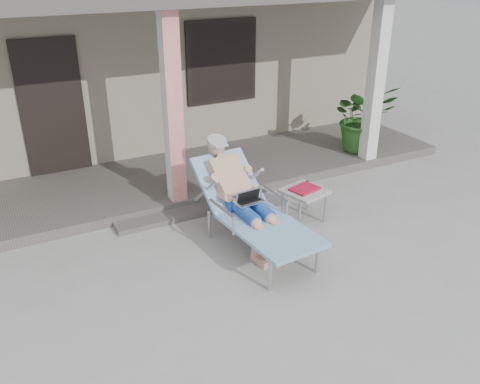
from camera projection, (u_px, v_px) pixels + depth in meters
ground at (248, 284)px, 5.69m from camera, size 60.00×60.00×0.00m
house at (96, 46)px, 10.19m from camera, size 10.40×5.40×3.30m
porch_deck at (159, 182)px, 8.06m from camera, size 10.00×2.00×0.15m
porch_overhang at (146, 0)px, 6.86m from camera, size 10.00×2.30×2.85m
porch_step at (186, 213)px, 7.16m from camera, size 2.00×0.30×0.07m
lounger at (247, 185)px, 6.17m from camera, size 0.92×2.08×1.32m
side_table at (304, 193)px, 6.93m from camera, size 0.65×0.65×0.48m
potted_palm at (363, 117)px, 8.90m from camera, size 1.33×1.23×1.22m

